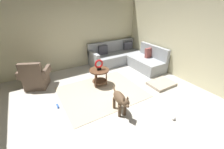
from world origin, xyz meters
TOP-DOWN VIEW (x-y plane):
  - ground_plane at (0.00, 0.00)m, footprint 6.00×6.00m
  - wall_back at (0.00, 2.94)m, footprint 6.00×0.12m
  - wall_right at (2.94, 0.00)m, footprint 0.12×6.00m
  - area_rug at (0.15, 0.70)m, footprint 2.30×1.90m
  - sectional_couch at (1.99, 2.01)m, footprint 2.20×2.25m
  - armchair at (-1.43, 1.98)m, footprint 0.98×0.87m
  - side_table at (0.29, 1.10)m, footprint 0.60×0.60m
  - torus_sculpture at (0.29, 1.10)m, footprint 0.28×0.08m
  - dog_bed_mat at (1.98, 0.08)m, footprint 0.80×0.60m
  - dog at (0.13, -0.31)m, footprint 0.29×0.85m
  - dog_toy_ball at (1.03, -1.14)m, footprint 0.08×0.08m
  - dog_toy_rope at (-1.12, 0.68)m, footprint 0.05×0.16m

SIDE VIEW (x-z plane):
  - ground_plane at x=0.00m, z-range -0.10..0.00m
  - area_rug at x=0.15m, z-range 0.00..0.01m
  - dog_toy_rope at x=-1.12m, z-range 0.00..0.05m
  - dog_toy_ball at x=1.03m, z-range 0.00..0.08m
  - dog_bed_mat at x=1.98m, z-range 0.00..0.09m
  - sectional_couch at x=1.99m, z-range -0.15..0.73m
  - armchair at x=-1.43m, z-range -0.12..0.76m
  - dog at x=0.13m, z-range 0.06..0.69m
  - side_table at x=0.29m, z-range 0.15..0.69m
  - torus_sculpture at x=0.29m, z-range 0.55..0.87m
  - wall_back at x=0.00m, z-range 0.00..2.70m
  - wall_right at x=2.94m, z-range 0.00..2.70m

